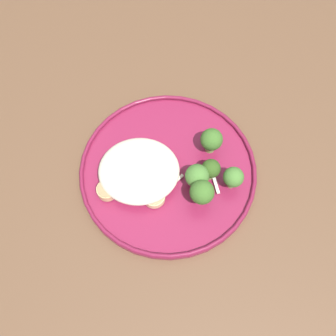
{
  "coord_description": "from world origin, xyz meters",
  "views": [
    {
      "loc": [
        -0.06,
        -0.23,
        1.36
      ],
      "look_at": [
        -0.06,
        0.05,
        0.76
      ],
      "focal_mm": 43.67,
      "sensor_mm": 36.0,
      "label": 1
    }
  ],
  "objects": [
    {
      "name": "noodle_bed",
      "position": [
        -0.1,
        0.04,
        0.77
      ],
      "size": [
        0.13,
        0.12,
        0.04
      ],
      "color": "beige",
      "rests_on": "dinner_plate"
    },
    {
      "name": "wooden_dining_table",
      "position": [
        0.0,
        0.0,
        0.66
      ],
      "size": [
        1.4,
        1.0,
        0.74
      ],
      "color": "brown",
      "rests_on": "ground"
    },
    {
      "name": "seared_scallop_center_golden",
      "position": [
        -0.15,
        0.01,
        0.76
      ],
      "size": [
        0.03,
        0.03,
        0.02
      ],
      "color": "#DBB77A",
      "rests_on": "dinner_plate"
    },
    {
      "name": "onion_sliver_long_sliver",
      "position": [
        -0.05,
        0.02,
        0.75
      ],
      "size": [
        0.05,
        0.04,
        0.0
      ],
      "primitive_type": "cube",
      "rotation": [
        0.0,
        0.0,
        0.7
      ],
      "color": "silver",
      "rests_on": "dinner_plate"
    },
    {
      "name": "seared_scallop_left_edge",
      "position": [
        -0.09,
        0.08,
        0.76
      ],
      "size": [
        0.04,
        0.04,
        0.01
      ],
      "color": "beige",
      "rests_on": "dinner_plate"
    },
    {
      "name": "broccoli_floret_center_pile",
      "position": [
        -0.01,
        -0.01,
        0.79
      ],
      "size": [
        0.04,
        0.04,
        0.06
      ],
      "color": "#7A994C",
      "rests_on": "dinner_plate"
    },
    {
      "name": "onion_sliver_short_strip",
      "position": [
        0.02,
        0.02,
        0.75
      ],
      "size": [
        0.01,
        0.04,
        0.0
      ],
      "primitive_type": "cube",
      "rotation": [
        0.0,
        0.0,
        1.77
      ],
      "color": "silver",
      "rests_on": "dinner_plate"
    },
    {
      "name": "broccoli_floret_tall_stalk",
      "position": [
        0.05,
        0.02,
        0.78
      ],
      "size": [
        0.03,
        0.03,
        0.05
      ],
      "color": "#7A994C",
      "rests_on": "dinner_plate"
    },
    {
      "name": "ground",
      "position": [
        0.0,
        0.0,
        0.0
      ],
      "size": [
        6.0,
        6.0,
        0.0
      ],
      "primitive_type": "plane",
      "color": "#47423D"
    },
    {
      "name": "broccoli_floret_small_sprig",
      "position": [
        0.02,
        0.09,
        0.78
      ],
      "size": [
        0.04,
        0.04,
        0.05
      ],
      "color": "#7A994C",
      "rests_on": "dinner_plate"
    },
    {
      "name": "seared_scallop_tilted_round",
      "position": [
        -0.14,
        0.06,
        0.76
      ],
      "size": [
        0.02,
        0.02,
        0.01
      ],
      "color": "beige",
      "rests_on": "dinner_plate"
    },
    {
      "name": "broccoli_floret_near_rim",
      "position": [
        -0.01,
        0.02,
        0.78
      ],
      "size": [
        0.04,
        0.04,
        0.05
      ],
      "color": "#7A994C",
      "rests_on": "dinner_plate"
    },
    {
      "name": "seared_scallop_front_small",
      "position": [
        -0.11,
        0.03,
        0.76
      ],
      "size": [
        0.03,
        0.03,
        0.02
      ],
      "color": "#E5C689",
      "rests_on": "dinner_plate"
    },
    {
      "name": "broccoli_floret_beside_noodles",
      "position": [
        0.01,
        0.04,
        0.78
      ],
      "size": [
        0.03,
        0.03,
        0.04
      ],
      "color": "#7A994C",
      "rests_on": "dinner_plate"
    },
    {
      "name": "seared_scallop_half_hidden",
      "position": [
        -0.08,
        -0.0,
        0.76
      ],
      "size": [
        0.03,
        0.03,
        0.01
      ],
      "color": "#E5C689",
      "rests_on": "dinner_plate"
    },
    {
      "name": "dinner_plate",
      "position": [
        -0.06,
        0.05,
        0.75
      ],
      "size": [
        0.29,
        0.29,
        0.02
      ],
      "color": "maroon",
      "rests_on": "wooden_dining_table"
    }
  ]
}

